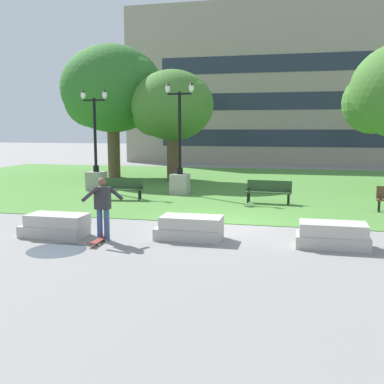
# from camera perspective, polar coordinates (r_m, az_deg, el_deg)

# --- Properties ---
(ground_plane) EXTENTS (140.00, 140.00, 0.00)m
(ground_plane) POSITION_cam_1_polar(r_m,az_deg,el_deg) (14.29, 4.39, -4.10)
(ground_plane) COLOR gray
(grass_lawn) EXTENTS (40.00, 20.00, 0.02)m
(grass_lawn) POSITION_cam_1_polar(r_m,az_deg,el_deg) (24.09, 8.00, 0.87)
(grass_lawn) COLOR #4C8438
(grass_lawn) RESTS_ON ground
(concrete_block_center) EXTENTS (1.84, 0.90, 0.64)m
(concrete_block_center) POSITION_cam_1_polar(r_m,az_deg,el_deg) (13.17, -16.91, -4.12)
(concrete_block_center) COLOR #B2ADA3
(concrete_block_center) RESTS_ON ground
(concrete_block_left) EXTENTS (1.80, 0.90, 0.64)m
(concrete_block_left) POSITION_cam_1_polar(r_m,az_deg,el_deg) (12.31, -0.23, -4.61)
(concrete_block_left) COLOR #B2ADA3
(concrete_block_left) RESTS_ON ground
(concrete_block_right) EXTENTS (1.80, 0.90, 0.64)m
(concrete_block_right) POSITION_cam_1_polar(r_m,az_deg,el_deg) (12.03, 17.40, -5.29)
(concrete_block_right) COLOR #B2ADA3
(concrete_block_right) RESTS_ON ground
(person_skateboarder) EXTENTS (1.01, 0.56, 1.71)m
(person_skateboarder) POSITION_cam_1_polar(r_m,az_deg,el_deg) (12.30, -11.27, -1.62)
(person_skateboarder) COLOR #384C7A
(person_skateboarder) RESTS_ON ground
(skateboard) EXTENTS (0.27, 1.03, 0.14)m
(skateboard) POSITION_cam_1_polar(r_m,az_deg,el_deg) (12.16, -11.79, -6.01)
(skateboard) COLOR maroon
(skateboard) RESTS_ON ground
(puddle) EXTENTS (1.46, 1.46, 0.01)m
(puddle) POSITION_cam_1_polar(r_m,az_deg,el_deg) (11.77, -16.82, -7.08)
(puddle) COLOR #47515B
(puddle) RESTS_ON ground
(park_bench_near_left) EXTENTS (1.84, 0.67, 0.90)m
(park_bench_near_left) POSITION_cam_1_polar(r_m,az_deg,el_deg) (18.32, 9.72, 0.22)
(park_bench_near_left) COLOR #284723
(park_bench_near_left) RESTS_ON grass_lawn
(park_bench_near_right) EXTENTS (1.86, 0.77, 0.90)m
(park_bench_near_right) POSITION_cam_1_polar(r_m,az_deg,el_deg) (19.22, -8.93, 0.61)
(park_bench_near_right) COLOR #284723
(park_bench_near_right) RESTS_ON grass_lawn
(lamp_post_center) EXTENTS (1.32, 0.80, 4.81)m
(lamp_post_center) POSITION_cam_1_polar(r_m,az_deg,el_deg) (22.29, -12.08, 2.75)
(lamp_post_center) COLOR gray
(lamp_post_center) RESTS_ON grass_lawn
(lamp_post_right) EXTENTS (1.32, 0.80, 5.02)m
(lamp_post_right) POSITION_cam_1_polar(r_m,az_deg,el_deg) (20.65, -1.56, 2.62)
(lamp_post_right) COLOR #ADA89E
(lamp_post_right) RESTS_ON grass_lawn
(tree_near_right) EXTENTS (6.42, 6.12, 7.94)m
(tree_near_right) POSITION_cam_1_polar(r_m,az_deg,el_deg) (28.11, -10.21, 12.60)
(tree_near_right) COLOR brown
(tree_near_right) RESTS_ON grass_lawn
(tree_far_right) EXTENTS (4.85, 4.62, 6.24)m
(tree_far_right) POSITION_cam_1_polar(r_m,az_deg,el_deg) (25.72, -2.62, 10.78)
(tree_far_right) COLOR brown
(tree_far_right) RESTS_ON grass_lawn
(building_facade_distant) EXTENTS (27.17, 1.03, 13.37)m
(building_facade_distant) POSITION_cam_1_polar(r_m,az_deg,el_deg) (38.50, 11.55, 13.41)
(building_facade_distant) COLOR gray
(building_facade_distant) RESTS_ON ground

